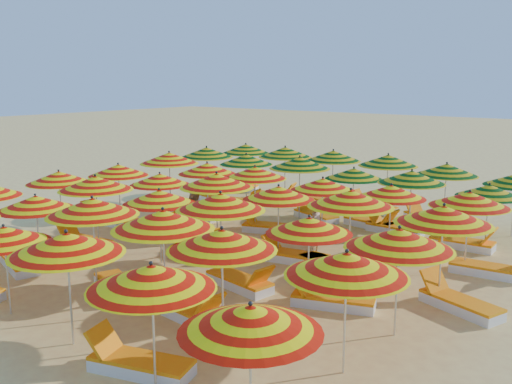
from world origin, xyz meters
The scene contains 70 objects.
ground centered at (0.00, 0.00, 0.00)m, with size 120.00×120.00×0.00m, color #F4D06C.
umbrella_2 centered at (-1.13, -6.12, 1.65)m, with size 2.10×2.10×1.87m.
umbrella_3 centered at (1.01, -6.14, 1.86)m, with size 2.42×2.42×2.12m.
umbrella_4 centered at (3.31, -6.28, 1.80)m, with size 2.10×2.10×2.05m.
umbrella_5 centered at (5.26, -6.42, 1.72)m, with size 2.17×2.17×1.95m.
umbrella_7 centered at (-3.04, -4.26, 1.71)m, with size 1.91×1.91×1.95m.
umbrella_8 centered at (-0.90, -4.19, 1.89)m, with size 2.66×2.66×2.15m.
umbrella_9 centered at (1.24, -4.11, 1.92)m, with size 2.13×2.13×2.18m.
umbrella_10 centered at (2.95, -4.31, 1.85)m, with size 2.58×2.58×2.11m.
umbrella_11 centered at (5.32, -4.09, 1.83)m, with size 2.38×2.38×2.08m.
umbrella_12 centered at (-5.41, -2.04, 1.78)m, with size 2.43×2.43×2.03m.
umbrella_13 centered at (-3.33, -2.29, 1.88)m, with size 2.26×2.26×2.13m.
umbrella_14 centered at (-1.13, -2.02, 1.73)m, with size 2.02×2.02×1.97m.
umbrella_15 centered at (1.03, -2.15, 1.91)m, with size 2.28×2.28×2.17m.
umbrella_16 centered at (3.28, -1.95, 1.68)m, with size 1.87×1.87×1.91m.
umbrella_17 centered at (5.39, -2.30, 1.84)m, with size 2.44×2.44×2.09m.
umbrella_18 centered at (-5.08, -0.11, 1.79)m, with size 2.48×2.48×2.03m.
umbrella_19 centered at (-3.20, -0.08, 1.69)m, with size 2.05×2.05×1.92m.
umbrella_20 centered at (-0.89, -0.12, 1.91)m, with size 2.08×2.08×2.17m.
umbrella_21 centered at (1.04, 0.11, 1.76)m, with size 2.16×2.16×2.00m.
umbrella_22 centered at (3.15, 0.04, 1.90)m, with size 2.62×2.62×2.16m.
umbrella_23 centered at (5.44, -0.19, 1.89)m, with size 2.26×2.26×2.14m.
umbrella_24 centered at (-5.12, 2.16, 1.93)m, with size 2.43×2.43×2.19m.
umbrella_25 centered at (-3.11, 1.92, 1.78)m, with size 1.93×1.93×2.02m.
umbrella_26 centered at (-1.21, 2.01, 1.82)m, with size 2.54×2.54×2.07m.
umbrella_27 centered at (1.17, 2.08, 1.71)m, with size 1.99×1.99×1.95m.
umbrella_28 centered at (3.16, 2.26, 1.72)m, with size 2.21×2.21×1.95m.
umbrella_29 centered at (5.23, 2.16, 1.79)m, with size 1.98×1.98×2.04m.
umbrella_30 centered at (-5.39, 4.37, 1.88)m, with size 2.13×2.13×2.14m.
umbrella_31 centered at (-3.33, 4.23, 1.80)m, with size 2.03×2.03×2.04m.
umbrella_32 centered at (-0.94, 4.10, 1.91)m, with size 2.69×2.69×2.17m.
umbrella_33 centered at (0.94, 4.34, 1.70)m, with size 2.08×2.08×1.93m.
umbrella_34 centered at (2.95, 4.11, 1.83)m, with size 2.60×2.60×2.08m.
umbrella_35 centered at (5.10, 4.27, 1.66)m, with size 2.18×2.18×1.88m.
umbrella_36 centered at (-5.14, 6.47, 1.84)m, with size 2.44×2.44×2.09m.
umbrella_37 centered at (-2.95, 6.14, 1.90)m, with size 2.54×2.54×2.16m.
umbrella_38 centered at (-1.04, 6.47, 1.88)m, with size 2.18×2.18×2.14m.
umbrella_39 centered at (1.13, 6.44, 1.90)m, with size 2.33×2.33×2.16m.
umbrella_40 centered at (3.28, 6.08, 1.84)m, with size 2.57×2.57×2.09m.
lounger_1 centered at (2.71, -6.09, 0.15)m, with size 1.83×1.06×0.69m.
lounger_4 centered at (-3.54, -4.51, 0.15)m, with size 1.83×1.06×0.69m.
lounger_5 centered at (-0.31, -4.08, 0.15)m, with size 1.82×1.18×0.69m.
lounger_6 centered at (1.84, -4.08, 0.15)m, with size 1.79×0.77×0.69m.
lounger_7 centered at (-3.93, -2.37, 0.15)m, with size 1.78×0.73×0.69m.
lounger_8 centered at (1.63, -2.17, 0.15)m, with size 1.80×0.86×0.69m.
lounger_9 centered at (3.78, -1.84, 0.15)m, with size 1.83×1.12×0.69m.
lounger_10 centered at (-5.68, -0.30, 0.15)m, with size 1.76×0.66×0.69m.
lounger_11 centered at (-3.70, -0.08, 0.15)m, with size 1.76×0.69×0.69m.
lounger_12 centered at (-1.39, -0.35, 0.15)m, with size 1.83×1.16×0.69m.
lounger_13 centered at (1.54, 0.12, 0.15)m, with size 1.81×0.88×0.69m.
lounger_14 centered at (2.65, 0.04, 0.15)m, with size 1.83×1.08×0.69m.
lounger_15 centered at (5.94, -0.41, 0.15)m, with size 1.83×1.12×0.69m.
lounger_16 centered at (-4.62, 2.04, 0.15)m, with size 1.82×0.99×0.69m.
lounger_17 centered at (-3.61, 2.10, 0.15)m, with size 1.78×0.74×0.69m.
lounger_18 centered at (-0.71, 2.09, 0.15)m, with size 1.83×1.12×0.69m.
lounger_19 centered at (3.76, 2.47, 0.15)m, with size 1.76×0.68×0.69m.
lounger_20 centered at (5.83, 2.14, 0.15)m, with size 1.78×0.76×0.69m.
lounger_21 centered at (-4.88, 4.27, 0.15)m, with size 1.83×1.07×0.69m.
lounger_22 centered at (-3.83, 4.36, 0.15)m, with size 1.80×0.86×0.69m.
lounger_23 centered at (-0.44, 4.31, 0.15)m, with size 1.83×1.11×0.69m.
lounger_24 centered at (1.54, 4.53, 0.15)m, with size 1.80×0.83×0.69m.
lounger_25 centered at (2.35, 4.34, 0.15)m, with size 1.74×0.62×0.69m.
lounger_26 centered at (4.60, 4.02, 0.15)m, with size 1.76×0.66×0.69m.
lounger_27 centered at (-5.65, 6.60, 0.15)m, with size 1.83×1.13×0.69m.
lounger_28 centered at (-3.46, 6.16, 0.15)m, with size 1.82×1.00×0.69m.
lounger_29 centered at (-1.54, 6.49, 0.15)m, with size 1.83×1.04×0.69m.
lounger_30 centered at (0.53, 6.60, 0.15)m, with size 1.80×0.83×0.69m.
lounger_31 centered at (2.69, 6.25, 0.15)m, with size 1.82×1.22×0.69m.
beachgoer_a centered at (1.67, 1.00, 0.73)m, with size 0.53×0.35×1.45m, color tan.
beachgoer_b centered at (-1.82, -0.07, 0.74)m, with size 0.72×0.56×1.48m, color tan.
Camera 1 is at (9.36, -11.62, 4.65)m, focal length 40.00 mm.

